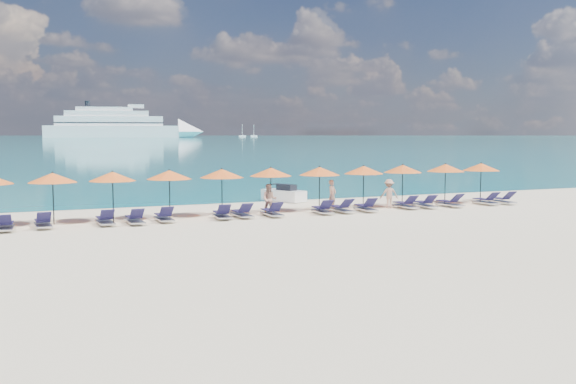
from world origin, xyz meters
name	(u,v)px	position (x,y,z in m)	size (l,w,h in m)	color
ground	(315,226)	(0.00, 0.00, 0.00)	(1400.00, 1400.00, 0.00)	beige
sea	(32,137)	(0.00, 660.00, 0.01)	(1600.00, 1300.00, 0.01)	#1FA9B2
cruise_ship	(127,126)	(75.41, 547.03, 9.77)	(136.56, 46.28, 37.56)	white
sailboat_near	(254,136)	(202.43, 573.97, 1.27)	(6.78, 2.26, 12.42)	white
sailboat_far	(242,136)	(189.80, 572.23, 1.29)	(6.83, 2.28, 12.53)	white
jetski	(284,194)	(2.55, 9.70, 0.40)	(2.03, 2.91, 0.97)	white
beachgoer_a	(332,195)	(3.17, 4.75, 0.78)	(0.57, 0.37, 1.55)	tan
beachgoer_b	(269,199)	(-0.39, 4.40, 0.74)	(0.72, 0.41, 1.48)	tan
beachgoer_c	(389,194)	(6.34, 4.45, 0.76)	(0.98, 0.46, 1.52)	tan
umbrella_1	(53,178)	(-10.16, 4.86, 2.02)	(2.10, 2.10, 2.28)	black
umbrella_2	(113,176)	(-7.68, 4.76, 2.02)	(2.10, 2.10, 2.28)	black
umbrella_3	(169,175)	(-5.12, 4.90, 2.02)	(2.10, 2.10, 2.28)	black
umbrella_4	(222,173)	(-2.61, 4.89, 2.02)	(2.10, 2.10, 2.28)	black
umbrella_5	(271,172)	(-0.06, 5.04, 2.02)	(2.10, 2.10, 2.28)	black
umbrella_6	(319,171)	(2.45, 4.76, 2.02)	(2.10, 2.10, 2.28)	black
umbrella_7	(364,170)	(5.04, 4.86, 2.02)	(2.10, 2.10, 2.28)	black
umbrella_8	(403,169)	(7.52, 5.00, 2.02)	(2.10, 2.10, 2.28)	black
umbrella_9	(445,168)	(10.20, 4.88, 2.02)	(2.10, 2.10, 2.28)	black
umbrella_10	(481,167)	(12.60, 4.83, 2.02)	(2.10, 2.10, 2.28)	black
lounger_1	(5,225)	(-12.06, 3.55, 0.24)	(0.71, 1.73, 0.66)	silver
lounger_2	(43,223)	(-10.64, 3.82, 0.24)	(0.70, 1.73, 0.66)	silver
lounger_3	(105,220)	(-8.16, 3.70, 0.24)	(0.69, 1.73, 0.66)	silver
lounger_4	(135,219)	(-6.95, 3.54, 0.24)	(0.68, 1.72, 0.66)	silver
lounger_5	(164,217)	(-5.63, 3.79, 0.24)	(0.65, 1.71, 0.66)	silver
lounger_6	(222,214)	(-3.00, 3.66, 0.24)	(0.79, 1.75, 0.66)	silver
lounger_7	(242,213)	(-2.02, 3.72, 0.24)	(0.68, 1.72, 0.66)	silver
lounger_8	(272,212)	(-0.57, 3.59, 0.24)	(0.62, 1.70, 0.66)	silver
lounger_9	(322,209)	(2.04, 3.54, 0.24)	(0.76, 1.75, 0.66)	silver
lounger_10	(341,208)	(3.10, 3.62, 0.24)	(0.76, 1.75, 0.66)	silver
lounger_11	(366,207)	(4.46, 3.57, 0.24)	(0.74, 1.74, 0.66)	silver
lounger_12	(405,204)	(6.97, 3.85, 0.24)	(0.63, 1.70, 0.66)	silver
lounger_13	(425,204)	(8.09, 3.72, 0.24)	(0.73, 1.74, 0.66)	silver
lounger_14	(450,203)	(9.62, 3.64, 0.24)	(0.79, 1.75, 0.66)	silver
lounger_15	(486,201)	(12.07, 3.71, 0.24)	(0.64, 1.71, 0.66)	silver
lounger_16	(503,200)	(13.20, 3.71, 0.24)	(0.64, 1.71, 0.66)	silver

